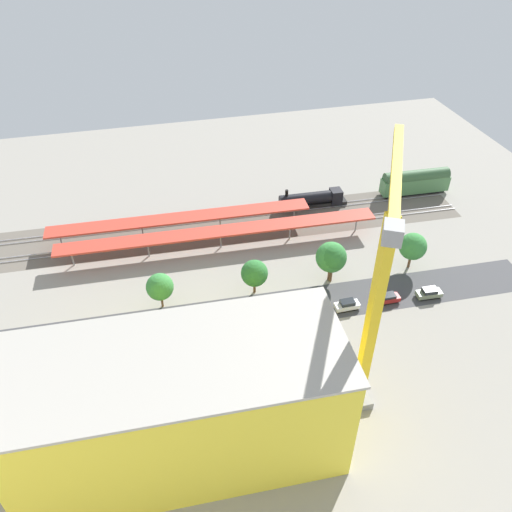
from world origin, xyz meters
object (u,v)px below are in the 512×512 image
Objects in this scene: street_tree_3 at (254,273)px; locomotive at (314,200)px; street_tree_1 at (160,287)px; street_tree_4 at (333,257)px; parked_car_0 at (429,293)px; construction_building at (182,408)px; passenger_coach at (415,181)px; box_truck_0 at (74,389)px; platform_canopy_near at (220,231)px; parked_car_3 at (308,313)px; street_tree_0 at (331,257)px; platform_canopy_far at (181,218)px; street_tree_2 at (413,246)px; parked_car_5 at (217,330)px; traffic_light at (229,318)px; parked_car_6 at (165,340)px; parked_car_1 at (388,298)px; parked_car_2 at (347,305)px; tower_crane at (378,286)px; parked_car_4 at (264,322)px.

locomotive is at bearing -128.18° from street_tree_3.
street_tree_4 is at bearing 179.16° from street_tree_1.
construction_building is at bearing 22.98° from parked_car_0.
box_truck_0 is (76.10, 41.65, -1.57)m from passenger_coach.
street_tree_3 reaches higher than platform_canopy_near.
passenger_coach is 3.52× the size of parked_car_3.
platform_canopy_far is at bearing -41.00° from street_tree_0.
box_truck_0 is 64.07m from street_tree_2.
street_tree_0 is 1.00× the size of street_tree_4.
platform_canopy_far is 51.24m from parked_car_0.
parked_car_5 is 0.77× the size of traffic_light.
street_tree_3 is 11.69m from traffic_light.
parked_car_6 is 33.24m from street_tree_4.
street_tree_2 is 30.90m from street_tree_3.
parked_car_0 is 37.16m from traffic_light.
parked_car_0 reaches higher than parked_car_6.
street_tree_0 reaches higher than street_tree_2.
parked_car_6 is at bearing 42.56° from locomotive.
parked_car_3 is at bearing 1.30° from parked_car_1.
street_tree_2 is at bearing -135.04° from parked_car_1.
street_tree_0 is (0.29, -8.35, 4.48)m from parked_car_2.
box_truck_0 is (14.89, -12.30, -7.25)m from construction_building.
tower_crane reaches higher than box_truck_0.
street_tree_2 is at bearing -153.04° from parked_car_2.
platform_canopy_near is 3.94× the size of passenger_coach.
street_tree_0 is 1.32× the size of traffic_light.
parked_car_5 is 0.12× the size of construction_building.
parked_car_3 is at bearing 114.97° from platform_canopy_near.
street_tree_1 is (13.31, 14.94, 0.69)m from platform_canopy_near.
parked_car_0 is 32.58m from tower_crane.
traffic_light is (29.32, 1.55, 3.39)m from parked_car_1.
tower_crane reaches higher than parked_car_3.
street_tree_0 reaches higher than parked_car_3.
passenger_coach is at bearing -139.78° from street_tree_4.
parked_car_0 is 38.88m from parked_car_5.
street_tree_4 reaches higher than street_tree_3.
construction_building reaches higher than parked_car_0.
street_tree_3 is (-0.42, -8.71, 3.74)m from parked_car_4.
tower_crane reaches higher than passenger_coach.
parked_car_2 is 9.48m from street_tree_0.
traffic_light is at bearing 1.46° from parked_car_0.
parked_car_6 is at bearing -30.69° from tower_crane.
parked_car_1 is 40.53m from street_tree_1.
parked_car_3 is 0.67× the size of street_tree_1.
parked_car_6 is 0.42× the size of box_truck_0.
street_tree_3 is (45.11, 25.51, 1.34)m from passenger_coach.
parked_car_6 is at bearing -5.21° from traffic_light.
tower_crane is 31.17m from street_tree_3.
parked_car_4 is at bearing -126.57° from construction_building.
street_tree_3 reaches higher than parked_car_5.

